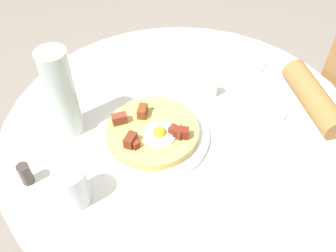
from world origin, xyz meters
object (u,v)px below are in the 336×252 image
(breakfast_pizza, at_px, (153,131))
(knife, at_px, (235,62))
(pepper_shaker, at_px, (25,174))
(fork, at_px, (239,56))
(pizza_plate, at_px, (153,136))
(bread_plate, at_px, (259,107))
(water_glass, at_px, (73,187))
(dining_table, at_px, (181,165))
(water_bottle, at_px, (61,94))
(salt_shaker, at_px, (213,88))

(breakfast_pizza, relative_size, knife, 1.32)
(pepper_shaker, bearing_deg, fork, -81.87)
(pizza_plate, xyz_separation_m, bread_plate, (-0.07, -0.30, -0.00))
(water_glass, distance_m, pepper_shaker, 0.13)
(pizza_plate, relative_size, pepper_shaker, 5.00)
(breakfast_pizza, bearing_deg, knife, -71.45)
(dining_table, xyz_separation_m, bread_plate, (-0.06, -0.22, 0.18))
(knife, bearing_deg, bread_plate, 131.62)
(dining_table, height_order, water_bottle, water_bottle)
(salt_shaker, bearing_deg, water_bottle, 76.26)
(fork, bearing_deg, pizza_plate, 81.84)
(pizza_plate, bearing_deg, fork, -70.93)
(breakfast_pizza, xyz_separation_m, water_glass, (-0.06, 0.24, 0.02))
(bread_plate, height_order, water_glass, water_glass)
(bread_plate, distance_m, water_glass, 0.55)
(dining_table, height_order, bread_plate, bread_plate)
(fork, bearing_deg, salt_shaker, 90.30)
(water_glass, bearing_deg, knife, -72.75)
(dining_table, height_order, knife, knife)
(pepper_shaker, bearing_deg, breakfast_pizza, -97.34)
(bread_plate, bearing_deg, breakfast_pizza, 77.51)
(breakfast_pizza, distance_m, pepper_shaker, 0.32)
(knife, bearing_deg, salt_shaker, 90.36)
(water_glass, height_order, water_bottle, water_bottle)
(dining_table, distance_m, pizza_plate, 0.20)
(breakfast_pizza, height_order, knife, breakfast_pizza)
(breakfast_pizza, relative_size, pepper_shaker, 4.06)
(pizza_plate, relative_size, water_glass, 2.92)
(pizza_plate, bearing_deg, bread_plate, -102.87)
(pizza_plate, height_order, water_glass, water_glass)
(bread_plate, height_order, pepper_shaker, pepper_shaker)
(dining_table, xyz_separation_m, breakfast_pizza, (0.01, 0.09, 0.20))
(fork, xyz_separation_m, salt_shaker, (-0.10, 0.18, 0.02))
(knife, xyz_separation_m, salt_shaker, (-0.08, 0.15, 0.02))
(breakfast_pizza, relative_size, fork, 1.32)
(dining_table, height_order, pizza_plate, pizza_plate)
(water_bottle, bearing_deg, fork, -90.03)
(breakfast_pizza, distance_m, water_glass, 0.25)
(knife, height_order, pepper_shaker, pepper_shaker)
(water_bottle, bearing_deg, salt_shaker, -103.74)
(water_bottle, distance_m, salt_shaker, 0.42)
(dining_table, distance_m, water_bottle, 0.42)
(salt_shaker, xyz_separation_m, pepper_shaker, (-0.01, 0.54, 0.00))
(fork, height_order, water_bottle, water_bottle)
(bread_plate, relative_size, salt_shaker, 2.77)
(dining_table, bearing_deg, water_bottle, 59.39)
(knife, bearing_deg, water_bottle, 61.01)
(dining_table, height_order, water_glass, water_glass)
(pizza_plate, relative_size, breakfast_pizza, 1.23)
(fork, bearing_deg, breakfast_pizza, 82.03)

